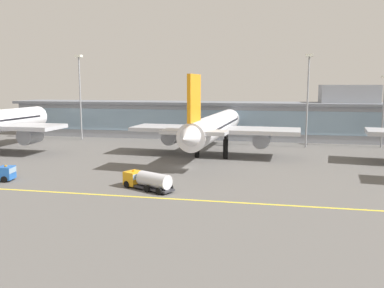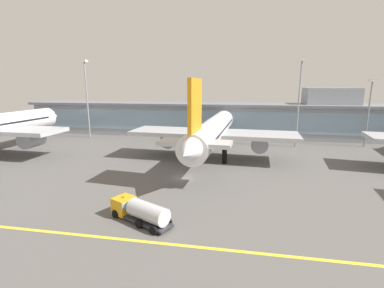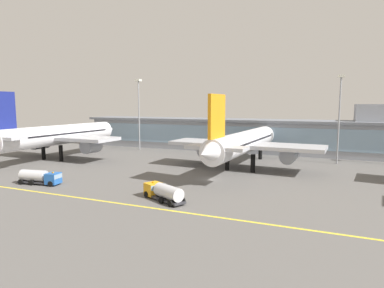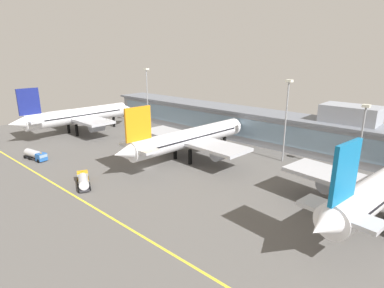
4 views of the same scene
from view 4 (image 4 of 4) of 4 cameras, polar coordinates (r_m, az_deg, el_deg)
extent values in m
plane|color=#5B5956|center=(89.04, -8.58, -4.48)|extent=(180.00, 180.00, 0.00)
cube|color=yellow|center=(78.24, -21.23, -8.50)|extent=(144.00, 0.50, 0.01)
cube|color=#9399A3|center=(120.69, 8.47, 3.64)|extent=(128.10, 12.00, 10.35)
cube|color=#84A3BC|center=(115.71, 6.80, 3.42)|extent=(122.98, 0.20, 6.62)
cube|color=slate|center=(119.60, 8.58, 6.25)|extent=(131.10, 14.00, 0.80)
cube|color=#9399A3|center=(105.26, 26.96, 4.71)|extent=(16.00, 10.00, 6.00)
cylinder|color=black|center=(135.59, -21.64, 2.83)|extent=(1.10, 1.10, 4.65)
cylinder|color=black|center=(129.41, -20.32, 2.36)|extent=(1.10, 1.10, 4.65)
cylinder|color=black|center=(141.23, -14.11, 4.00)|extent=(1.10, 1.10, 4.65)
cylinder|color=white|center=(132.87, -19.94, 4.93)|extent=(6.99, 41.21, 5.81)
cone|color=white|center=(143.87, -12.00, 6.37)|extent=(5.67, 5.38, 5.52)
cone|color=white|center=(124.75, -29.21, 3.32)|extent=(5.12, 6.53, 4.94)
cube|color=#84A3BC|center=(141.86, -13.15, 6.57)|extent=(4.47, 4.19, 1.74)
cube|color=black|center=(132.79, -19.96, 5.11)|extent=(6.86, 34.64, 0.46)
cube|color=#B7BAC1|center=(133.01, -19.91, 4.62)|extent=(37.55, 10.92, 0.93)
cylinder|color=#999EA8|center=(143.33, -21.19, 4.35)|extent=(4.22, 5.45, 4.07)
cylinder|color=#999EA8|center=(125.05, -17.04, 3.11)|extent=(4.22, 5.45, 4.07)
cube|color=navy|center=(124.92, -27.70, 6.88)|extent=(0.91, 7.41, 9.29)
cube|color=#B7BAC1|center=(125.99, -27.30, 3.90)|extent=(12.06, 4.86, 0.74)
cylinder|color=black|center=(95.47, -3.10, -1.48)|extent=(1.10, 1.10, 4.37)
cylinder|color=black|center=(90.89, -0.36, -2.39)|extent=(1.10, 1.10, 4.37)
cylinder|color=black|center=(106.74, 5.95, 0.40)|extent=(1.10, 1.10, 4.37)
cylinder|color=silver|center=(94.04, -0.27, 1.22)|extent=(7.95, 42.67, 5.47)
cone|color=silver|center=(110.71, 8.25, 3.38)|extent=(5.47, 5.22, 5.19)
cone|color=silver|center=(80.21, -12.20, -1.56)|extent=(4.99, 6.28, 4.65)
cube|color=#84A3BC|center=(107.92, 7.19, 3.61)|extent=(4.32, 4.06, 1.64)
cube|color=black|center=(93.94, -0.27, 1.46)|extent=(7.60, 35.89, 0.44)
cube|color=#B7BAC1|center=(94.23, -0.27, 0.82)|extent=(39.18, 12.43, 0.87)
cylinder|color=#999EA8|center=(103.51, -3.84, 0.98)|extent=(4.14, 5.73, 3.83)
cylinder|color=#999EA8|center=(88.86, 5.32, -1.68)|extent=(4.14, 5.73, 3.83)
cube|color=orange|center=(80.82, -9.82, 3.64)|extent=(1.10, 7.66, 8.75)
cube|color=#B7BAC1|center=(82.41, -9.61, -0.63)|extent=(12.62, 5.38, 0.70)
cylinder|color=black|center=(69.25, 27.32, -10.48)|extent=(1.10, 1.10, 4.60)
cylinder|color=white|center=(69.19, 31.53, -6.69)|extent=(11.06, 40.59, 5.75)
cone|color=white|center=(50.05, 23.04, -13.50)|extent=(5.69, 6.92, 4.89)
cube|color=black|center=(69.04, 31.58, -6.36)|extent=(10.26, 34.22, 0.46)
cube|color=#B7BAC1|center=(69.45, 31.44, -7.24)|extent=(38.83, 14.61, 0.92)
cylinder|color=#999EA8|center=(74.96, 23.91, -6.42)|extent=(4.69, 5.71, 4.02)
cube|color=#0F6BA8|center=(50.92, 26.22, -4.64)|extent=(1.65, 7.26, 9.20)
cube|color=#B7BAC1|center=(53.47, 25.32, -11.28)|extent=(12.60, 6.00, 0.74)
cylinder|color=black|center=(104.28, -25.09, -2.44)|extent=(1.13, 0.47, 1.10)
cylinder|color=black|center=(103.05, -26.30, -2.81)|extent=(1.13, 0.47, 1.10)
cylinder|color=black|center=(108.02, -26.37, -1.99)|extent=(1.13, 0.47, 1.10)
cylinder|color=black|center=(106.82, -27.55, -2.34)|extent=(1.13, 0.47, 1.10)
cylinder|color=black|center=(110.13, -27.05, -1.75)|extent=(1.13, 0.47, 1.10)
cylinder|color=black|center=(108.96, -28.21, -2.09)|extent=(1.13, 0.47, 1.10)
cube|color=#2D2D33|center=(107.29, -26.90, -2.23)|extent=(7.83, 3.50, 0.30)
cube|color=#235BB2|center=(103.63, -25.83, -2.15)|extent=(2.72, 2.93, 2.20)
cube|color=#84A3BC|center=(103.49, -25.86, -1.90)|extent=(2.79, 2.85, 0.88)
cylinder|color=silver|center=(107.38, -27.14, -1.52)|extent=(5.87, 3.15, 2.30)
cube|color=orange|center=(103.29, -25.91, -1.51)|extent=(0.30, 0.40, 0.20)
cylinder|color=black|center=(84.69, -20.19, -6.07)|extent=(1.12, 0.76, 1.10)
cylinder|color=black|center=(84.72, -18.43, -5.89)|extent=(1.12, 0.76, 1.10)
cylinder|color=black|center=(80.52, -20.09, -7.24)|extent=(1.12, 0.76, 1.10)
cylinder|color=black|center=(80.55, -18.23, -7.04)|extent=(1.12, 0.76, 1.10)
cylinder|color=black|center=(78.20, -20.02, -7.94)|extent=(1.12, 0.76, 1.10)
cylinder|color=black|center=(78.23, -18.11, -7.74)|extent=(1.12, 0.76, 1.10)
cube|color=#2D2D33|center=(80.73, -19.16, -7.16)|extent=(7.81, 5.47, 0.30)
cube|color=orange|center=(84.14, -19.36, -5.51)|extent=(3.25, 3.37, 2.20)
cube|color=#84A3BC|center=(83.96, -19.39, -5.20)|extent=(3.29, 3.32, 0.88)
cylinder|color=silver|center=(79.74, -19.23, -6.45)|extent=(6.02, 4.55, 2.30)
cube|color=orange|center=(83.71, -19.44, -4.73)|extent=(0.30, 0.40, 0.20)
cylinder|color=gray|center=(137.17, -8.15, 8.17)|extent=(0.44, 0.44, 24.38)
cube|color=silver|center=(135.97, -8.37, 13.40)|extent=(1.80, 1.80, 0.70)
cylinder|color=gray|center=(94.85, 16.72, 3.70)|extent=(0.44, 0.44, 23.46)
cube|color=silver|center=(93.09, 17.33, 10.96)|extent=(1.80, 1.80, 0.70)
cylinder|color=gray|center=(92.82, 28.46, 0.41)|extent=(0.44, 0.44, 18.10)
cube|color=silver|center=(91.00, 29.26, 6.11)|extent=(1.80, 1.80, 0.70)
camera|label=1|loc=(56.03, -71.46, -10.83)|focal=37.65mm
camera|label=2|loc=(56.74, -42.42, -2.55)|focal=25.73mm
camera|label=3|loc=(46.21, -61.95, -11.89)|focal=30.63mm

